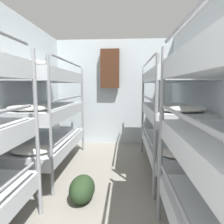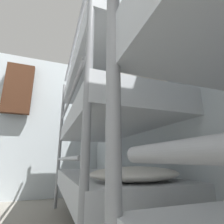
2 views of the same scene
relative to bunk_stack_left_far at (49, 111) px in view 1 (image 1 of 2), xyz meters
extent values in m
cube|color=silver|center=(1.01, 1.66, 0.26)|extent=(2.88, 0.06, 2.52)
cylinder|color=gray|center=(0.36, -1.25, -0.11)|extent=(0.04, 0.04, 1.78)
cylinder|color=gray|center=(1.66, -1.25, -0.11)|extent=(0.04, 0.04, 1.78)
cylinder|color=gray|center=(1.66, -2.19, -0.36)|extent=(0.03, 1.63, 0.03)
cylinder|color=gray|center=(1.66, -2.19, 0.22)|extent=(0.03, 1.63, 0.03)
cylinder|color=gray|center=(1.66, -2.19, 0.81)|extent=(0.03, 1.63, 0.03)
cylinder|color=gray|center=(0.36, -0.88, -0.11)|extent=(0.04, 0.04, 1.78)
cylinder|color=gray|center=(0.36, 0.99, -0.11)|extent=(0.04, 0.04, 1.78)
cube|color=silver|center=(-0.01, 0.05, -0.60)|extent=(0.74, 1.91, 0.18)
ellipsoid|color=silver|center=(-0.01, -0.66, -0.46)|extent=(0.59, 0.40, 0.09)
cylinder|color=gray|center=(0.36, 0.05, -0.36)|extent=(0.03, 1.63, 0.03)
cube|color=silver|center=(-0.01, 0.05, -0.01)|extent=(0.74, 1.91, 0.18)
ellipsoid|color=silver|center=(-0.01, -0.66, 0.13)|extent=(0.59, 0.40, 0.09)
cylinder|color=gray|center=(0.36, 0.05, 0.22)|extent=(0.03, 1.63, 0.03)
cube|color=silver|center=(-0.01, 0.05, 0.57)|extent=(0.74, 1.91, 0.18)
ellipsoid|color=silver|center=(-0.01, -0.66, 0.71)|extent=(0.59, 0.40, 0.09)
cylinder|color=gray|center=(0.36, 0.05, 0.81)|extent=(0.03, 1.63, 0.03)
cylinder|color=gray|center=(1.66, -0.88, -0.11)|extent=(0.04, 0.04, 1.78)
cylinder|color=gray|center=(1.66, 0.99, -0.11)|extent=(0.04, 0.04, 1.78)
cube|color=silver|center=(2.02, 0.05, -0.60)|extent=(0.74, 1.91, 0.18)
ellipsoid|color=silver|center=(2.02, -0.66, -0.46)|extent=(0.59, 0.40, 0.09)
cylinder|color=gray|center=(1.66, 0.05, -0.36)|extent=(0.03, 1.63, 0.03)
cube|color=silver|center=(2.02, 0.05, -0.01)|extent=(0.74, 1.91, 0.18)
ellipsoid|color=silver|center=(2.02, -0.66, 0.13)|extent=(0.59, 0.40, 0.09)
cylinder|color=gray|center=(1.66, 0.05, 0.22)|extent=(0.03, 1.63, 0.03)
cube|color=silver|center=(2.02, 0.05, 0.57)|extent=(0.74, 1.91, 0.18)
ellipsoid|color=silver|center=(2.02, -0.66, 0.71)|extent=(0.59, 0.40, 0.09)
cylinder|color=gray|center=(1.66, 0.05, 0.81)|extent=(0.03, 1.63, 0.03)
ellipsoid|color=#23381E|center=(0.77, -0.97, -0.84)|extent=(0.31, 0.45, 0.31)
cube|color=#472819|center=(0.92, 1.51, 0.82)|extent=(0.44, 0.12, 0.90)
camera|label=1|loc=(1.30, -3.25, 0.41)|focal=32.00mm
camera|label=2|loc=(1.49, -1.70, -0.37)|focal=28.00mm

